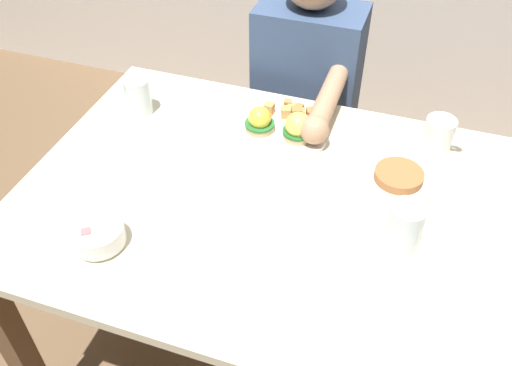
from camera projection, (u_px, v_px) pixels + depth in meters
ground_plane at (259, 353)px, 1.88m from camera, size 6.00×6.00×0.00m
dining_table at (260, 225)px, 1.45m from camera, size 1.20×0.90×0.74m
eggs_benedict_plate at (281, 128)px, 1.54m from camera, size 0.27×0.27×0.09m
fruit_bowl at (98, 235)px, 1.24m from camera, size 0.12×0.12×0.06m
coffee_mug at (440, 134)px, 1.48m from camera, size 0.11×0.08×0.09m
fork at (183, 157)px, 1.48m from camera, size 0.15×0.08×0.00m
water_glass_near at (404, 229)px, 1.22m from camera, size 0.08×0.08×0.12m
water_glass_far at (138, 98)px, 1.61m from camera, size 0.07×0.07×0.11m
side_plate at (398, 179)px, 1.40m from camera, size 0.20×0.20×0.04m
diner_person at (305, 96)px, 1.87m from camera, size 0.34×0.54×1.14m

